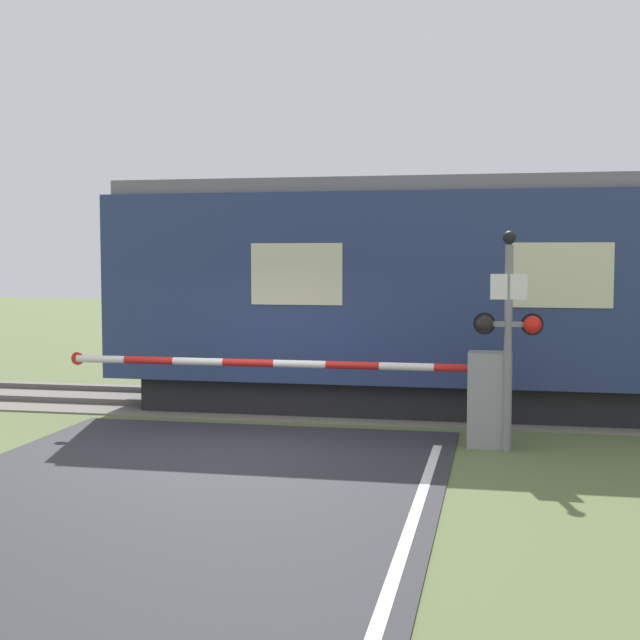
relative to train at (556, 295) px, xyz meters
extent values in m
plane|color=#5B6B3D|center=(-4.46, -3.97, -2.01)|extent=(80.00, 80.00, 0.00)
cube|color=slate|center=(-4.46, 0.00, -1.99)|extent=(36.00, 3.20, 0.03)
cube|color=#595451|center=(-4.46, -0.72, -1.93)|extent=(36.00, 0.08, 0.10)
cube|color=#595451|center=(-4.46, 0.72, -1.93)|extent=(36.00, 0.08, 0.10)
cube|color=black|center=(0.00, 0.00, -1.71)|extent=(13.78, 2.39, 0.60)
cube|color=navy|center=(0.00, 0.00, 0.13)|extent=(14.98, 2.82, 3.08)
cube|color=slate|center=(0.00, 0.00, 1.80)|extent=(14.68, 2.59, 0.24)
cube|color=beige|center=(0.00, -1.42, 0.36)|extent=(1.50, 0.02, 0.99)
cube|color=beige|center=(-4.12, -1.42, 0.36)|extent=(1.50, 0.02, 0.99)
cube|color=gray|center=(-1.04, -2.82, -1.34)|extent=(0.60, 0.44, 1.33)
cylinder|color=gray|center=(-1.04, -2.82, -0.91)|extent=(0.16, 0.16, 0.18)
cylinder|color=red|center=(-1.42, -2.82, -0.91)|extent=(0.77, 0.11, 0.11)
cylinder|color=white|center=(-2.20, -2.82, -0.91)|extent=(0.77, 0.11, 0.11)
cylinder|color=red|center=(-2.97, -2.82, -0.91)|extent=(0.77, 0.11, 0.11)
cylinder|color=white|center=(-3.75, -2.82, -0.91)|extent=(0.77, 0.11, 0.11)
cylinder|color=red|center=(-4.52, -2.82, -0.91)|extent=(0.77, 0.11, 0.11)
cylinder|color=white|center=(-5.30, -2.82, -0.91)|extent=(0.77, 0.11, 0.11)
cylinder|color=red|center=(-6.07, -2.82, -0.91)|extent=(0.77, 0.11, 0.11)
cylinder|color=white|center=(-6.84, -2.82, -0.91)|extent=(0.77, 0.11, 0.11)
cylinder|color=red|center=(-7.23, -2.82, -0.91)|extent=(0.20, 0.02, 0.20)
cylinder|color=gray|center=(-0.80, -3.05, -0.60)|extent=(0.11, 0.11, 2.81)
cube|color=gray|center=(-0.80, -3.05, -0.26)|extent=(0.76, 0.07, 0.07)
sphere|color=black|center=(-1.12, -3.10, -0.26)|extent=(0.24, 0.24, 0.24)
sphere|color=red|center=(-0.48, -3.10, -0.26)|extent=(0.24, 0.24, 0.24)
cylinder|color=black|center=(-1.12, -2.99, -0.26)|extent=(0.30, 0.06, 0.30)
cylinder|color=black|center=(-0.48, -2.99, -0.26)|extent=(0.30, 0.06, 0.30)
cube|color=white|center=(-0.80, -3.09, 0.24)|extent=(0.49, 0.02, 0.34)
sphere|color=black|center=(-0.80, -3.05, 0.90)|extent=(0.18, 0.18, 0.18)
camera|label=1|loc=(-0.90, -15.32, 0.66)|focal=50.00mm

